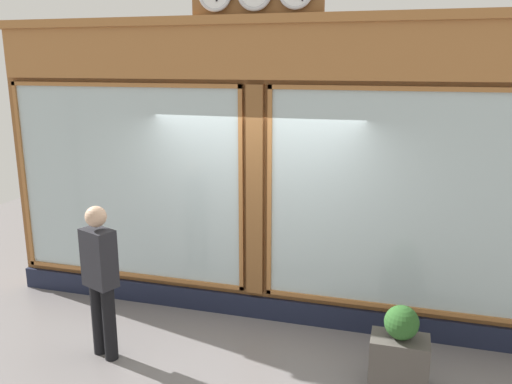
% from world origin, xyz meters
% --- Properties ---
extents(shop_facade, '(6.88, 0.42, 4.13)m').
position_xyz_m(shop_facade, '(0.00, -0.13, 1.83)').
color(shop_facade, brown).
rests_on(shop_facade, ground_plane).
extents(pedestrian, '(0.42, 0.34, 1.69)m').
position_xyz_m(pedestrian, '(1.32, 1.33, 0.93)').
color(pedestrian, black).
rests_on(pedestrian, ground_plane).
extents(planter_box, '(0.56, 0.36, 0.52)m').
position_xyz_m(planter_box, '(-1.75, 1.01, 0.26)').
color(planter_box, '#4C4742').
rests_on(planter_box, ground_plane).
extents(planter_shrub, '(0.33, 0.33, 0.33)m').
position_xyz_m(planter_shrub, '(-1.75, 1.01, 0.68)').
color(planter_shrub, '#285623').
rests_on(planter_shrub, planter_box).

